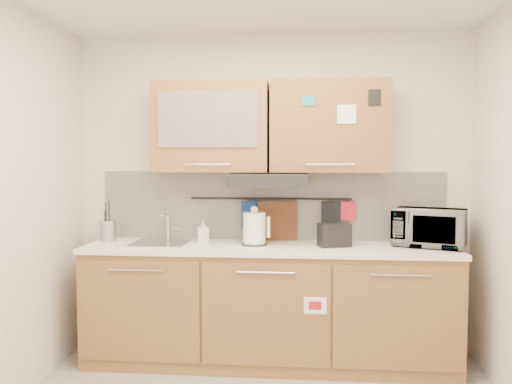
# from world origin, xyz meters

# --- Properties ---
(wall_back) EXTENTS (3.20, 0.00, 3.20)m
(wall_back) POSITION_xyz_m (0.00, 1.50, 1.30)
(wall_back) COLOR silver
(wall_back) RESTS_ON ground
(base_cabinet) EXTENTS (2.80, 0.64, 0.88)m
(base_cabinet) POSITION_xyz_m (0.00, 1.19, 0.41)
(base_cabinet) COLOR #A6723B
(base_cabinet) RESTS_ON floor
(countertop) EXTENTS (2.82, 0.62, 0.04)m
(countertop) POSITION_xyz_m (0.00, 1.19, 0.90)
(countertop) COLOR white
(countertop) RESTS_ON base_cabinet
(backsplash) EXTENTS (2.80, 0.02, 0.56)m
(backsplash) POSITION_xyz_m (0.00, 1.49, 1.20)
(backsplash) COLOR silver
(backsplash) RESTS_ON countertop
(upper_cabinets) EXTENTS (1.82, 0.37, 0.70)m
(upper_cabinets) POSITION_xyz_m (-0.00, 1.32, 1.83)
(upper_cabinets) COLOR #A6723B
(upper_cabinets) RESTS_ON wall_back
(range_hood) EXTENTS (0.60, 0.46, 0.10)m
(range_hood) POSITION_xyz_m (0.00, 1.25, 1.42)
(range_hood) COLOR black
(range_hood) RESTS_ON upper_cabinets
(sink) EXTENTS (0.42, 0.40, 0.26)m
(sink) POSITION_xyz_m (-0.85, 1.21, 0.92)
(sink) COLOR silver
(sink) RESTS_ON countertop
(utensil_rail) EXTENTS (1.30, 0.02, 0.02)m
(utensil_rail) POSITION_xyz_m (0.00, 1.45, 1.26)
(utensil_rail) COLOR black
(utensil_rail) RESTS_ON backsplash
(utensil_crock) EXTENTS (0.15, 0.15, 0.34)m
(utensil_crock) POSITION_xyz_m (-1.30, 1.28, 1.01)
(utensil_crock) COLOR #B1B1B5
(utensil_crock) RESTS_ON countertop
(kettle) EXTENTS (0.22, 0.21, 0.30)m
(kettle) POSITION_xyz_m (-0.11, 1.20, 1.04)
(kettle) COLOR white
(kettle) RESTS_ON countertop
(toaster) EXTENTS (0.26, 0.20, 0.18)m
(toaster) POSITION_xyz_m (0.50, 1.17, 1.01)
(toaster) COLOR black
(toaster) RESTS_ON countertop
(microwave) EXTENTS (0.60, 0.51, 0.28)m
(microwave) POSITION_xyz_m (1.22, 1.25, 1.06)
(microwave) COLOR #999999
(microwave) RESTS_ON countertop
(soap_bottle) EXTENTS (0.10, 0.11, 0.18)m
(soap_bottle) POSITION_xyz_m (-0.53, 1.29, 1.01)
(soap_bottle) COLOR #999999
(soap_bottle) RESTS_ON countertop
(cutting_board) EXTENTS (0.32, 0.08, 0.39)m
(cutting_board) POSITION_xyz_m (0.06, 1.44, 1.04)
(cutting_board) COLOR brown
(cutting_board) RESTS_ON utensil_rail
(oven_mitt) EXTENTS (0.14, 0.07, 0.22)m
(oven_mitt) POSITION_xyz_m (-0.17, 1.44, 1.13)
(oven_mitt) COLOR navy
(oven_mitt) RESTS_ON utensil_rail
(dark_pouch) EXTENTS (0.15, 0.05, 0.24)m
(dark_pouch) POSITION_xyz_m (0.49, 1.44, 1.12)
(dark_pouch) COLOR black
(dark_pouch) RESTS_ON utensil_rail
(pot_holder) EXTENTS (0.12, 0.03, 0.15)m
(pot_holder) POSITION_xyz_m (0.62, 1.44, 1.17)
(pot_holder) COLOR red
(pot_holder) RESTS_ON utensil_rail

